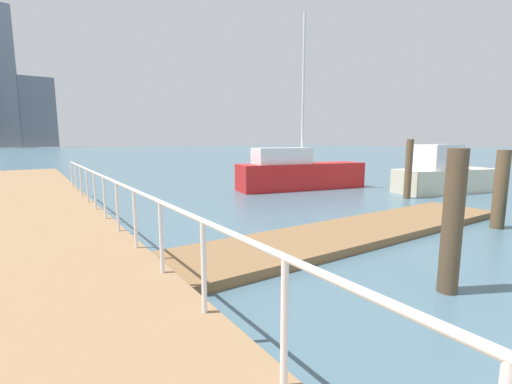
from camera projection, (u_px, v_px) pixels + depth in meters
The scene contains 10 objects.
ground_plane at pixel (138, 186), 17.76m from camera, with size 300.00×300.00×0.00m, color #476675.
floating_dock at pixel (353, 232), 8.42m from camera, with size 10.68×2.00×0.18m, color olive.
boardwalk_railing at pixel (146, 210), 5.49m from camera, with size 0.06×21.41×1.08m.
dock_piling_0 at pixel (452, 222), 5.15m from camera, with size 0.29×0.29×2.20m, color brown.
dock_piling_3 at pixel (501, 190), 9.06m from camera, with size 0.33×0.33×2.08m, color brown.
dock_piling_5 at pixel (408, 169), 13.86m from camera, with size 0.27×0.27×2.39m, color brown.
moored_boat_1 at pixel (444, 176), 15.57m from camera, with size 5.03×2.78×2.17m.
moored_boat_4 at pixel (298, 172), 16.67m from camera, with size 6.55×2.77×8.16m.
skyline_tower_2 at pixel (2, 78), 142.10m from camera, with size 9.64×8.60×56.95m, color slate.
skyline_tower_3 at pixel (39, 113), 152.46m from camera, with size 13.35×13.09×29.62m, color slate.
Camera 1 is at (-4.68, 1.95, 2.30)m, focal length 24.13 mm.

